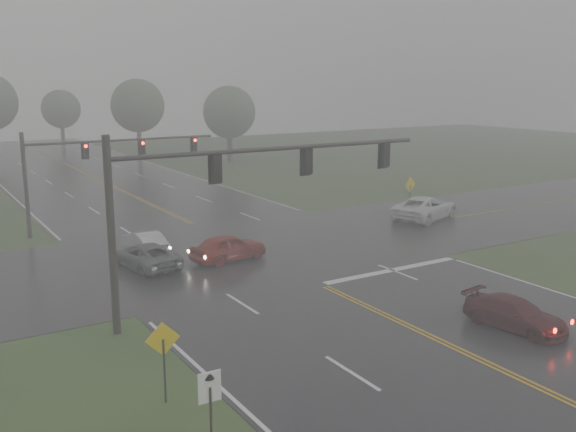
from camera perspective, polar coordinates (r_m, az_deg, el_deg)
main_road at (r=35.75m, az=-2.17°, el=-3.75°), size 18.00×160.00×0.02m
cross_street at (r=37.44m, az=-3.68°, el=-3.03°), size 120.00×14.00×0.02m
stop_bar at (r=33.85m, az=9.24°, el=-4.82°), size 8.50×0.50×0.01m
sedan_maroon at (r=27.49m, az=19.44°, el=-9.43°), size 2.32×4.40×1.22m
sedan_red at (r=35.36m, az=-5.29°, el=-3.97°), size 4.54×2.39×1.47m
sedan_silver at (r=37.48m, az=-12.57°, el=-3.29°), size 1.53×4.00×1.30m
car_grey at (r=34.70m, az=-12.53°, el=-4.53°), size 2.87×5.03×1.32m
pickup_white at (r=46.49m, az=12.06°, el=-0.28°), size 6.46×4.51×1.64m
signal_gantry_near at (r=26.54m, az=-5.92°, el=2.74°), size 14.97×0.34×7.75m
signal_gantry_far at (r=43.28m, az=-17.24°, el=4.79°), size 12.67×0.33×6.58m
sign_diamond_west at (r=20.19m, az=-11.02°, el=-11.49°), size 1.09×0.13×2.61m
sign_arrow_white at (r=16.66m, az=-6.93°, el=-16.14°), size 0.61×0.11×2.73m
sign_diamond_east at (r=47.16m, az=10.79°, el=2.34°), size 1.18×0.29×2.86m
tree_ne_a at (r=83.60m, az=-13.22°, el=9.52°), size 6.66×6.66×9.79m
tree_e_near at (r=76.09m, az=-5.25°, el=9.16°), size 6.12×6.12×8.99m
tree_n_far at (r=100.53m, az=-19.53°, el=8.95°), size 5.60×5.60×8.22m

